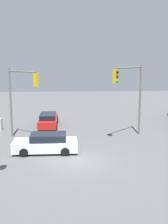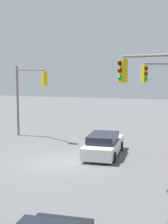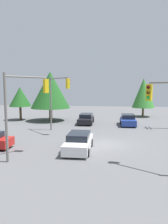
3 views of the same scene
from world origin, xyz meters
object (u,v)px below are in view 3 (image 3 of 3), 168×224
(sedan_dark, at_px, (86,119))
(sedan_blue, at_px, (128,120))
(traffic_signal_main, at_px, (57,94))
(sedan_white, at_px, (79,142))
(traffic_signal_aux, at_px, (24,101))

(sedan_dark, distance_m, sedan_blue, 5.79)
(traffic_signal_main, bearing_deg, sedan_white, -17.58)
(sedan_dark, height_order, sedan_blue, sedan_blue)
(traffic_signal_main, relative_size, traffic_signal_aux, 1.05)
(sedan_dark, bearing_deg, traffic_signal_aux, 80.26)
(traffic_signal_aux, bearing_deg, sedan_dark, 29.43)
(sedan_blue, distance_m, traffic_signal_aux, 17.41)
(traffic_signal_aux, bearing_deg, sedan_blue, 9.62)
(sedan_dark, bearing_deg, sedan_blue, 173.23)
(sedan_blue, bearing_deg, traffic_signal_main, 33.69)
(sedan_dark, relative_size, traffic_signal_aux, 0.78)
(sedan_white, relative_size, traffic_signal_main, 0.74)
(sedan_dark, xyz_separation_m, sedan_blue, (0.68, 5.75, 0.03))
(traffic_signal_main, bearing_deg, sedan_blue, 79.82)
(sedan_dark, xyz_separation_m, traffic_signal_aux, (15.54, -2.67, 3.44))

